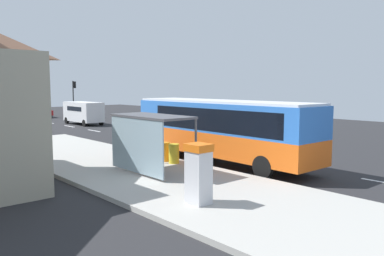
% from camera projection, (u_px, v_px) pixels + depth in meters
% --- Properties ---
extents(ground_plane, '(56.00, 92.00, 0.04)m').
position_uv_depth(ground_plane, '(122.00, 137.00, 30.45)').
color(ground_plane, '#262628').
extents(sidewalk_platform, '(6.20, 30.00, 0.18)m').
position_uv_depth(sidewalk_platform, '(141.00, 173.00, 17.30)').
color(sidewalk_platform, '#ADAAA3').
rests_on(sidewalk_platform, ground).
extents(lane_stripe_seg_1, '(0.16, 2.20, 0.01)m').
position_uv_depth(lane_stripe_seg_1, '(285.00, 165.00, 19.50)').
color(lane_stripe_seg_1, silver).
rests_on(lane_stripe_seg_1, ground).
extents(lane_stripe_seg_2, '(0.16, 2.20, 0.01)m').
position_uv_depth(lane_stripe_seg_2, '(214.00, 152.00, 23.20)').
color(lane_stripe_seg_2, silver).
rests_on(lane_stripe_seg_2, ground).
extents(lane_stripe_seg_3, '(0.16, 2.20, 0.01)m').
position_uv_depth(lane_stripe_seg_3, '(163.00, 143.00, 26.91)').
color(lane_stripe_seg_3, silver).
rests_on(lane_stripe_seg_3, ground).
extents(lane_stripe_seg_4, '(0.16, 2.20, 0.01)m').
position_uv_depth(lane_stripe_seg_4, '(124.00, 136.00, 30.61)').
color(lane_stripe_seg_4, silver).
rests_on(lane_stripe_seg_4, ground).
extents(lane_stripe_seg_5, '(0.16, 2.20, 0.01)m').
position_uv_depth(lane_stripe_seg_5, '(94.00, 131.00, 34.32)').
color(lane_stripe_seg_5, silver).
rests_on(lane_stripe_seg_5, ground).
extents(lane_stripe_seg_6, '(0.16, 2.20, 0.01)m').
position_uv_depth(lane_stripe_seg_6, '(69.00, 126.00, 38.02)').
color(lane_stripe_seg_6, silver).
rests_on(lane_stripe_seg_6, ground).
extents(lane_stripe_seg_7, '(0.16, 2.20, 0.01)m').
position_uv_depth(lane_stripe_seg_7, '(49.00, 123.00, 41.73)').
color(lane_stripe_seg_7, silver).
rests_on(lane_stripe_seg_7, ground).
extents(bus, '(2.69, 11.05, 3.21)m').
position_uv_depth(bus, '(220.00, 127.00, 19.94)').
color(bus, orange).
rests_on(bus, ground).
extents(white_van, '(2.07, 5.22, 2.30)m').
position_uv_depth(white_van, '(83.00, 111.00, 39.84)').
color(white_van, white).
rests_on(white_van, ground).
extents(sedan_near, '(2.00, 4.48, 1.52)m').
position_uv_depth(sedan_near, '(40.00, 111.00, 48.94)').
color(sedan_near, '#A51919').
rests_on(sedan_near, ground).
extents(ticket_machine, '(0.66, 0.76, 1.94)m').
position_uv_depth(ticket_machine, '(199.00, 173.00, 12.40)').
color(ticket_machine, silver).
rests_on(ticket_machine, sidewalk_platform).
extents(recycling_bin_yellow, '(0.52, 0.52, 0.95)m').
position_uv_depth(recycling_bin_yellow, '(174.00, 154.00, 18.96)').
color(recycling_bin_yellow, yellow).
rests_on(recycling_bin_yellow, sidewalk_platform).
extents(recycling_bin_orange, '(0.52, 0.52, 0.95)m').
position_uv_depth(recycling_bin_orange, '(165.00, 152.00, 19.48)').
color(recycling_bin_orange, orange).
rests_on(recycling_bin_orange, sidewalk_platform).
extents(recycling_bin_green, '(0.52, 0.52, 0.95)m').
position_uv_depth(recycling_bin_green, '(157.00, 150.00, 20.00)').
color(recycling_bin_green, green).
rests_on(recycling_bin_green, sidewalk_platform).
extents(recycling_bin_red, '(0.52, 0.52, 0.95)m').
position_uv_depth(recycling_bin_red, '(149.00, 148.00, 20.51)').
color(recycling_bin_red, red).
rests_on(recycling_bin_red, sidewalk_platform).
extents(traffic_light_near_side, '(0.49, 0.28, 4.58)m').
position_uv_depth(traffic_light_near_side, '(74.00, 93.00, 48.63)').
color(traffic_light_near_side, '#2D2D2D').
rests_on(traffic_light_near_side, ground).
extents(bus_shelter, '(1.80, 4.00, 2.50)m').
position_uv_depth(bus_shelter, '(146.00, 129.00, 16.71)').
color(bus_shelter, '#4C4C51').
rests_on(bus_shelter, sidewalk_platform).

